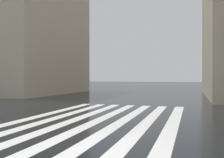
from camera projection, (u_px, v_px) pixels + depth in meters
The scene contains 2 objects.
ground_plane at pixel (81, 150), 6.35m from camera, with size 220.00×220.00×0.00m, color black.
zebra_crossing at pixel (96, 122), 10.50m from camera, with size 13.00×6.50×0.01m.
Camera 1 is at (-5.85, -2.56, 1.77)m, focal length 41.99 mm.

